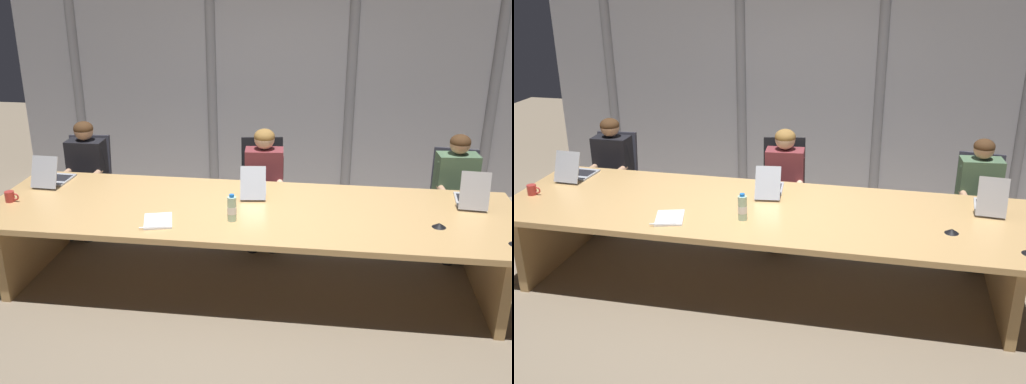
% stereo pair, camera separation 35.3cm
% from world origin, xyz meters
% --- Properties ---
extents(ground_plane, '(13.22, 13.22, 0.00)m').
position_xyz_m(ground_plane, '(0.00, 0.00, 0.00)').
color(ground_plane, '#7F705B').
extents(conference_table, '(4.48, 1.36, 0.73)m').
position_xyz_m(conference_table, '(0.00, 0.00, 0.60)').
color(conference_table, tan).
rests_on(conference_table, ground_plane).
extents(curtain_backdrop, '(6.61, 0.17, 2.77)m').
position_xyz_m(curtain_backdrop, '(-0.00, 2.54, 1.39)').
color(curtain_backdrop, '#9999A0').
rests_on(curtain_backdrop, ground_plane).
extents(laptop_left_end, '(0.26, 0.44, 0.30)m').
position_xyz_m(laptop_left_end, '(-1.92, 0.37, 0.78)').
color(laptop_left_end, '#A8ADB7').
rests_on(laptop_left_end, conference_table).
extents(laptop_left_mid, '(0.28, 0.49, 0.28)m').
position_xyz_m(laptop_left_mid, '(-0.01, 0.38, 0.78)').
color(laptop_left_mid, '#A8ADB7').
rests_on(laptop_left_mid, conference_table).
extents(laptop_center, '(0.27, 0.44, 0.33)m').
position_xyz_m(laptop_center, '(1.87, 0.35, 0.79)').
color(laptop_center, '#BCBCC1').
rests_on(laptop_center, conference_table).
extents(office_chair_left_end, '(0.60, 0.60, 0.94)m').
position_xyz_m(office_chair_left_end, '(-1.92, 1.10, 0.35)').
color(office_chair_left_end, '#2D2D38').
rests_on(office_chair_left_end, ground_plane).
extents(office_chair_left_mid, '(0.60, 0.61, 0.98)m').
position_xyz_m(office_chair_left_mid, '(-0.02, 1.10, 0.37)').
color(office_chair_left_mid, black).
rests_on(office_chair_left_mid, ground_plane).
extents(office_chair_center, '(0.60, 0.60, 0.94)m').
position_xyz_m(office_chair_center, '(1.88, 1.10, 0.36)').
color(office_chair_center, '#2D2D38').
rests_on(office_chair_center, ground_plane).
extents(person_left_end, '(0.39, 0.55, 1.16)m').
position_xyz_m(person_left_end, '(-1.87, 0.94, 0.66)').
color(person_left_end, black).
rests_on(person_left_end, ground_plane).
extents(person_left_mid, '(0.42, 0.57, 1.14)m').
position_xyz_m(person_left_mid, '(0.01, 0.94, 0.66)').
color(person_left_mid, brown).
rests_on(person_left_mid, ground_plane).
extents(person_center, '(0.43, 0.57, 1.16)m').
position_xyz_m(person_center, '(1.88, 0.94, 0.66)').
color(person_center, '#4C6B4C').
rests_on(person_center, ground_plane).
extents(water_bottle_primary, '(0.07, 0.07, 0.23)m').
position_xyz_m(water_bottle_primary, '(-0.10, -0.26, 0.83)').
color(water_bottle_primary, '#ADD1B2').
rests_on(water_bottle_primary, conference_table).
extents(coffee_mug_near, '(0.13, 0.08, 0.09)m').
position_xyz_m(coffee_mug_near, '(-2.08, -0.13, 0.77)').
color(coffee_mug_near, '#B2332D').
rests_on(coffee_mug_near, conference_table).
extents(conference_mic_left_side, '(0.11, 0.11, 0.03)m').
position_xyz_m(conference_mic_left_side, '(1.53, -0.17, 0.74)').
color(conference_mic_left_side, black).
rests_on(conference_mic_left_side, conference_table).
extents(spiral_notepad, '(0.29, 0.35, 0.03)m').
position_xyz_m(spiral_notepad, '(-0.68, -0.38, 0.74)').
color(spiral_notepad, silver).
rests_on(spiral_notepad, conference_table).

